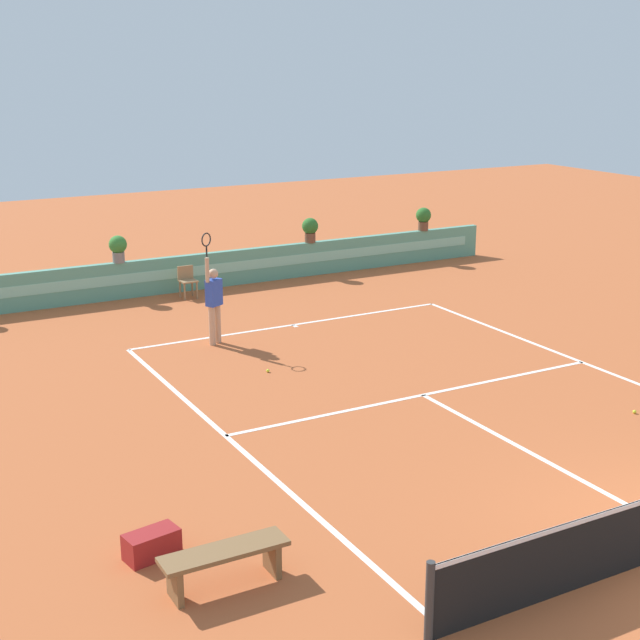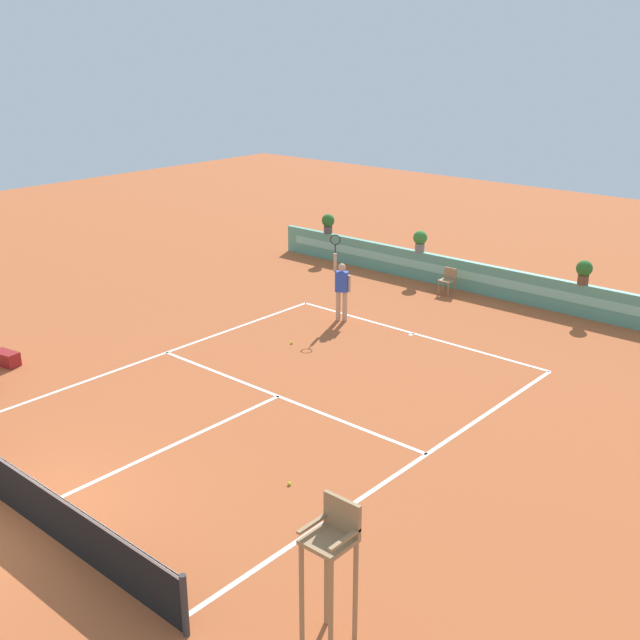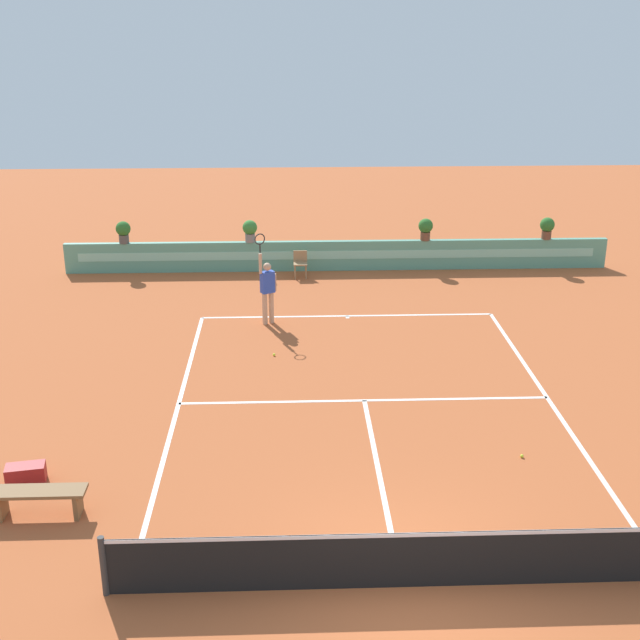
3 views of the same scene
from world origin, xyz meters
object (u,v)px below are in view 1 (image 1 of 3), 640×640
Objects in this scene: tennis_player at (214,299)px; tennis_ball_mid_court at (268,371)px; ball_kid_chair at (187,280)px; potted_plant_right at (310,228)px; potted_plant_far_right at (423,217)px; potted_plant_left at (118,247)px; bench_courtside at (224,559)px; tennis_ball_near_baseline at (635,412)px; gear_bag at (152,544)px.

tennis_player is 38.01× the size of tennis_ball_mid_court.
potted_plant_right reaches higher than ball_kid_chair.
potted_plant_left is at bearing 180.00° from potted_plant_far_right.
tennis_player reaches higher than ball_kid_chair.
potted_plant_far_right is (8.99, 7.35, 1.38)m from tennis_ball_mid_court.
potted_plant_far_right is at bearing 5.09° from ball_kid_chair.
bench_courtside is 23.53× the size of tennis_ball_near_baseline.
ball_kid_chair is 13.51m from gear_bag.
gear_bag is 18.87m from potted_plant_far_right.
ball_kid_chair is 1.17× the size of potted_plant_far_right.
potted_plant_left reaches higher than bench_courtside.
tennis_ball_near_baseline and tennis_ball_mid_court have the same top height.
tennis_player is at bearing -82.38° from potted_plant_left.
tennis_player is (3.70, 9.28, 0.67)m from bench_courtside.
potted_plant_far_right reaches higher than tennis_ball_near_baseline.
bench_courtside is 2.21× the size of potted_plant_right.
potted_plant_far_right is at bearing 44.44° from gear_bag.
tennis_ball_near_baseline is (4.10, -11.90, -0.44)m from ball_kid_chair.
bench_courtside is 10.01m from tennis_player.
bench_courtside is at bearing -132.07° from potted_plant_far_right.
gear_bag is 0.97× the size of potted_plant_far_right.
ball_kid_chair is at bearing 67.22° from gear_bag.
gear_bag is 10.29× the size of tennis_ball_mid_court.
potted_plant_right is at bearing 54.55° from gear_bag.
potted_plant_far_right is at bearing 0.00° from potted_plant_left.
tennis_ball_near_baseline is at bearing -108.05° from potted_plant_far_right.
bench_courtside reaches higher than tennis_ball_near_baseline.
gear_bag is at bearing -176.57° from tennis_ball_near_baseline.
potted_plant_left is (-5.79, 0.00, 0.00)m from potted_plant_right.
tennis_ball_near_baseline is 0.09× the size of potted_plant_far_right.
ball_kid_chair is at bearing 77.26° from tennis_player.
tennis_ball_mid_court is (-0.77, -6.62, -0.44)m from ball_kid_chair.
tennis_ball_mid_court is (-4.87, 5.28, 0.00)m from tennis_ball_near_baseline.
tennis_ball_near_baseline is at bearing -65.57° from potted_plant_left.
tennis_player is 2.57m from tennis_ball_mid_court.
tennis_ball_mid_court is (0.19, -2.35, -1.02)m from tennis_player.
potted_plant_left is (-1.63, 0.73, 0.93)m from ball_kid_chair.
ball_kid_chair is 12.50× the size of tennis_ball_near_baseline.
ball_kid_chair is 4.41m from tennis_player.
bench_courtside is at bearing -62.72° from gear_bag.
tennis_player is 5.06m from potted_plant_left.
ball_kid_chair is 8.30m from potted_plant_far_right.
tennis_ball_mid_court is 0.09× the size of potted_plant_far_right.
potted_plant_right is 4.06m from potted_plant_far_right.
tennis_player is at bearing 94.70° from tennis_ball_mid_court.
ball_kid_chair is 12.59m from tennis_ball_near_baseline.
tennis_player is (4.27, 8.19, 0.87)m from gear_bag.
potted_plant_right is at bearing 56.16° from tennis_ball_mid_court.
gear_bag is (-5.23, -12.46, -0.30)m from ball_kid_chair.
potted_plant_right is (5.12, 5.00, 0.36)m from tennis_player.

